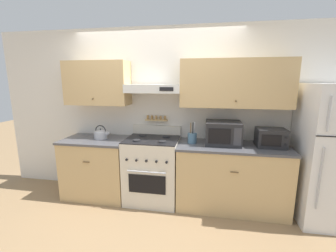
# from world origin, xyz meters

# --- Properties ---
(ground_plane) EXTENTS (16.00, 16.00, 0.00)m
(ground_plane) POSITION_xyz_m (0.00, 0.00, 0.00)
(ground_plane) COLOR #937551
(wall_back) EXTENTS (5.20, 0.46, 2.55)m
(wall_back) POSITION_xyz_m (0.11, 0.62, 1.43)
(wall_back) COLOR silver
(wall_back) RESTS_ON ground_plane
(counter_left) EXTENTS (0.98, 0.66, 0.91)m
(counter_left) POSITION_xyz_m (-0.87, 0.33, 0.45)
(counter_left) COLOR tan
(counter_left) RESTS_ON ground_plane
(counter_right) EXTENTS (1.50, 0.66, 0.91)m
(counter_right) POSITION_xyz_m (1.13, 0.33, 0.45)
(counter_right) COLOR tan
(counter_right) RESTS_ON ground_plane
(stove_range) EXTENTS (0.76, 0.66, 1.09)m
(stove_range) POSITION_xyz_m (0.00, 0.33, 0.48)
(stove_range) COLOR beige
(stove_range) RESTS_ON ground_plane
(refrigerator) EXTENTS (0.78, 0.78, 1.74)m
(refrigerator) POSITION_xyz_m (2.33, 0.27, 0.87)
(refrigerator) COLOR white
(refrigerator) RESTS_ON ground_plane
(tea_kettle) EXTENTS (0.25, 0.19, 0.21)m
(tea_kettle) POSITION_xyz_m (-0.81, 0.36, 0.98)
(tea_kettle) COLOR #B7B7BC
(tea_kettle) RESTS_ON counter_left
(microwave) EXTENTS (0.47, 0.40, 0.32)m
(microwave) POSITION_xyz_m (0.99, 0.38, 1.07)
(microwave) COLOR #232326
(microwave) RESTS_ON counter_right
(utensil_crock) EXTENTS (0.13, 0.13, 0.29)m
(utensil_crock) POSITION_xyz_m (0.57, 0.36, 0.98)
(utensil_crock) COLOR slate
(utensil_crock) RESTS_ON counter_right
(toaster_oven) EXTENTS (0.37, 0.31, 0.24)m
(toaster_oven) POSITION_xyz_m (1.61, 0.36, 1.03)
(toaster_oven) COLOR #232326
(toaster_oven) RESTS_ON counter_right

